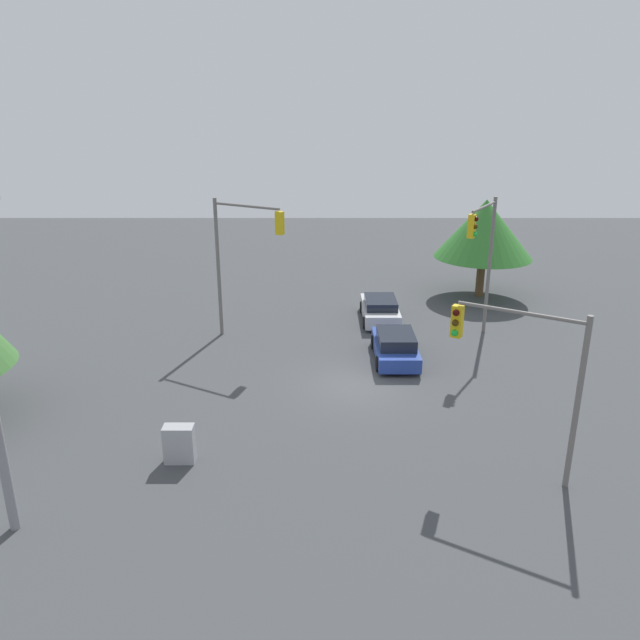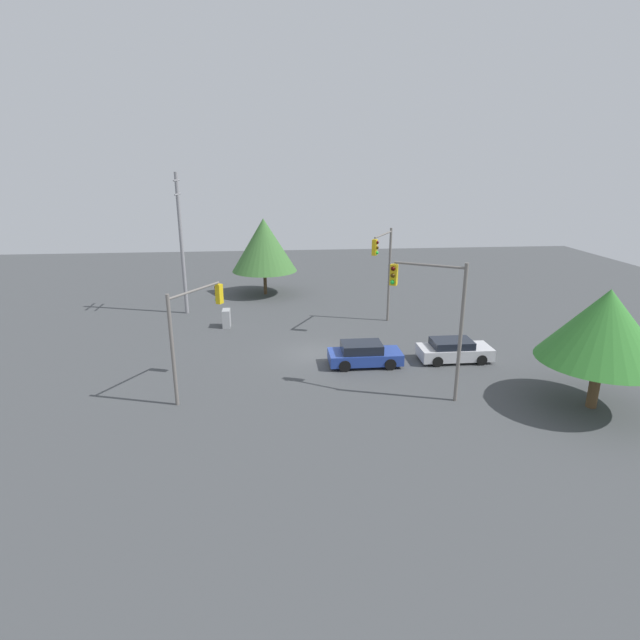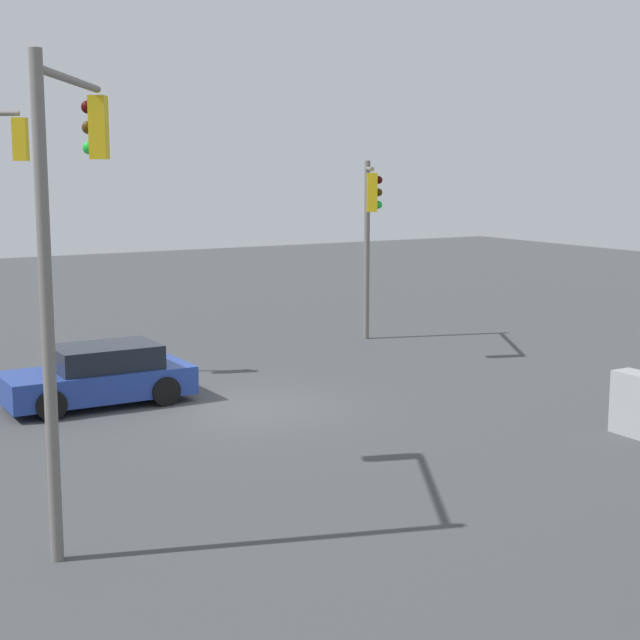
% 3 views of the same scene
% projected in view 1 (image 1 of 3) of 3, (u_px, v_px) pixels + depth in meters
% --- Properties ---
extents(ground_plane, '(80.00, 80.00, 0.00)m').
position_uv_depth(ground_plane, '(356.00, 385.00, 26.32)').
color(ground_plane, '#424447').
extents(sedan_blue, '(1.98, 4.25, 1.38)m').
position_uv_depth(sedan_blue, '(396.00, 346.00, 28.67)').
color(sedan_blue, '#233D93').
rests_on(sedan_blue, ground_plane).
extents(sedan_silver, '(1.99, 4.30, 1.31)m').
position_uv_depth(sedan_silver, '(381.00, 309.00, 33.88)').
color(sedan_silver, silver).
rests_on(sedan_silver, ground_plane).
extents(traffic_signal_main, '(2.08, 3.27, 6.97)m').
position_uv_depth(traffic_signal_main, '(485.00, 248.00, 29.74)').
color(traffic_signal_main, slate).
rests_on(traffic_signal_main, ground_plane).
extents(traffic_signal_cross, '(3.60, 2.29, 5.61)m').
position_uv_depth(traffic_signal_cross, '(525.00, 361.00, 18.92)').
color(traffic_signal_cross, slate).
rests_on(traffic_signal_cross, ground_plane).
extents(traffic_signal_aux, '(3.52, 2.14, 6.96)m').
position_uv_depth(traffic_signal_aux, '(242.00, 247.00, 29.85)').
color(traffic_signal_aux, slate).
rests_on(traffic_signal_aux, ground_plane).
extents(electrical_cabinet, '(1.00, 0.54, 1.30)m').
position_uv_depth(electrical_cabinet, '(180.00, 444.00, 20.54)').
color(electrical_cabinet, '#9EA0A3').
rests_on(electrical_cabinet, ground_plane).
extents(tree_far, '(5.84, 5.84, 5.90)m').
position_uv_depth(tree_far, '(486.00, 229.00, 37.02)').
color(tree_far, brown).
rests_on(tree_far, ground_plane).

